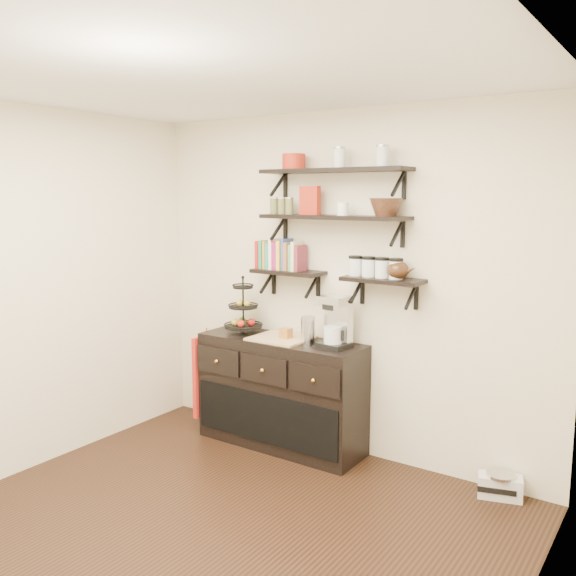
{
  "coord_description": "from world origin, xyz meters",
  "views": [
    {
      "loc": [
        2.33,
        -2.42,
        2.05
      ],
      "look_at": [
        -0.1,
        1.15,
        1.39
      ],
      "focal_mm": 38.0,
      "sensor_mm": 36.0,
      "label": 1
    }
  ],
  "objects_px": {
    "fruit_stand": "(244,314)",
    "radio": "(500,486)",
    "sideboard": "(281,392)",
    "coffee_maker": "(336,322)"
  },
  "relations": [
    {
      "from": "fruit_stand",
      "to": "radio",
      "type": "relative_size",
      "value": 1.46
    },
    {
      "from": "fruit_stand",
      "to": "radio",
      "type": "bearing_deg",
      "value": 2.86
    },
    {
      "from": "sideboard",
      "to": "fruit_stand",
      "type": "bearing_deg",
      "value": 179.53
    },
    {
      "from": "fruit_stand",
      "to": "radio",
      "type": "distance_m",
      "value": 2.35
    },
    {
      "from": "sideboard",
      "to": "coffee_maker",
      "type": "height_order",
      "value": "coffee_maker"
    },
    {
      "from": "fruit_stand",
      "to": "coffee_maker",
      "type": "xyz_separation_m",
      "value": [
        0.88,
        0.02,
        0.03
      ]
    },
    {
      "from": "sideboard",
      "to": "coffee_maker",
      "type": "xyz_separation_m",
      "value": [
        0.49,
        0.03,
        0.64
      ]
    },
    {
      "from": "sideboard",
      "to": "coffee_maker",
      "type": "relative_size",
      "value": 3.5
    },
    {
      "from": "sideboard",
      "to": "radio",
      "type": "distance_m",
      "value": 1.79
    },
    {
      "from": "sideboard",
      "to": "fruit_stand",
      "type": "xyz_separation_m",
      "value": [
        -0.38,
        0.0,
        0.61
      ]
    }
  ]
}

